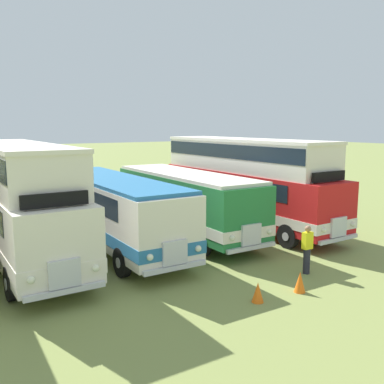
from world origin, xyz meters
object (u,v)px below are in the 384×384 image
Objects in this scene: bus_fourth_in_row at (185,199)px; marshal_person at (307,249)px; bus_third_in_row at (113,207)px; cone_far_end at (300,282)px; cone_mid_row at (258,292)px; bus_fifth_in_row at (245,178)px; bus_second_in_row at (20,197)px.

bus_fourth_in_row reaches higher than marshal_person.
bus_third_in_row is 8.55m from cone_far_end.
bus_fourth_in_row is (3.62, 0.14, -0.00)m from bus_third_in_row.
cone_mid_row is 3.29m from marshal_person.
cone_mid_row is at bearing 176.56° from cone_far_end.
cone_mid_row is at bearing -161.57° from marshal_person.
bus_third_in_row is at bearing 100.88° from cone_mid_row.
cone_far_end is (1.62, -0.10, 0.03)m from cone_mid_row.
bus_fourth_in_row is 8.29m from cone_mid_row.
bus_third_in_row is 0.91× the size of bus_fifth_in_row.
cone_mid_row is (1.49, -7.74, -1.45)m from bus_third_in_row.
bus_second_in_row is 3.70m from bus_third_in_row.
bus_fifth_in_row is at bearing 54.10° from cone_mid_row.
cone_mid_row is at bearing -79.12° from bus_third_in_row.
marshal_person is at bearing -55.80° from bus_third_in_row.
bus_second_in_row is 1.14× the size of bus_fourth_in_row.
bus_third_in_row is at bearing 124.20° from marshal_person.
bus_fifth_in_row reaches higher than cone_far_end.
marshal_person is (3.08, 1.02, 0.59)m from cone_mid_row.
cone_far_end is at bearing -93.68° from bus_fourth_in_row.
cone_far_end is at bearing -50.20° from bus_second_in_row.
bus_fifth_in_row is 9.30m from cone_far_end.
cone_far_end is at bearing -68.36° from bus_third_in_row.
bus_second_in_row is 0.96× the size of bus_fifth_in_row.
bus_third_in_row is at bearing -3.86° from bus_second_in_row.
bus_fourth_in_row is 5.67× the size of marshal_person.
marshal_person is at bearing -111.15° from bus_fifth_in_row.
cone_far_end is (6.73, -8.08, -2.14)m from bus_second_in_row.
bus_second_in_row is at bearing 139.64° from marshal_person.
cone_far_end is at bearing -142.32° from marshal_person.
bus_fourth_in_row reaches higher than cone_mid_row.
bus_second_in_row is 9.72m from cone_mid_row.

